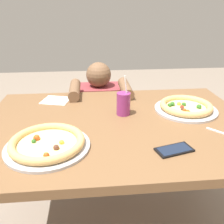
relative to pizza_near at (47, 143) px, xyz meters
The scene contains 7 objects.
dining_table 0.40m from the pizza_near, 33.83° to the left, with size 1.36×0.95×0.75m.
pizza_near is the anchor object (origin of this frame).
pizza_far 0.78m from the pizza_near, 24.32° to the left, with size 0.34×0.34×0.05m.
drink_cup_colored 0.47m from the pizza_near, 40.50° to the left, with size 0.07×0.07×0.21m.
paper_napkin 0.55m from the pizza_near, 92.84° to the left, with size 0.16×0.14×0.00m, color white.
cell_phone 0.52m from the pizza_near, ahead, with size 0.16×0.11×0.01m.
diner_seated 0.97m from the pizza_near, 73.72° to the left, with size 0.40×0.52×0.91m.
Camera 1 is at (-0.14, -1.11, 1.30)m, focal length 39.41 mm.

